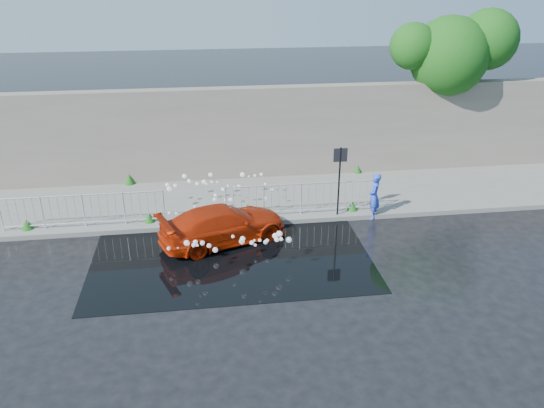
% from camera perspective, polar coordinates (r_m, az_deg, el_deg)
% --- Properties ---
extents(ground, '(90.00, 90.00, 0.00)m').
position_cam_1_polar(ground, '(14.72, -6.11, -7.69)').
color(ground, black).
rests_on(ground, ground).
extents(pavement, '(30.00, 4.00, 0.15)m').
position_cam_1_polar(pavement, '(19.14, -6.68, 0.34)').
color(pavement, '#62635E').
rests_on(pavement, ground).
extents(curb, '(30.00, 0.25, 0.16)m').
position_cam_1_polar(curb, '(17.32, -6.50, -2.28)').
color(curb, '#62635E').
rests_on(curb, ground).
extents(retaining_wall, '(30.00, 0.60, 3.50)m').
position_cam_1_polar(retaining_wall, '(20.59, -7.10, 7.44)').
color(retaining_wall, '#676157').
rests_on(retaining_wall, pavement).
extents(puddle, '(8.00, 5.00, 0.01)m').
position_cam_1_polar(puddle, '(15.60, -4.41, -5.64)').
color(puddle, black).
rests_on(puddle, ground).
extents(sign_post, '(0.45, 0.06, 2.50)m').
position_cam_1_polar(sign_post, '(17.31, 7.29, 3.59)').
color(sign_post, black).
rests_on(sign_post, ground).
extents(tree, '(5.06, 3.07, 6.37)m').
position_cam_1_polar(tree, '(22.46, 19.10, 15.27)').
color(tree, '#332114').
rests_on(tree, ground).
extents(railing_left, '(5.05, 0.05, 1.10)m').
position_cam_1_polar(railing_left, '(17.78, -19.61, -0.54)').
color(railing_left, silver).
rests_on(railing_left, pavement).
extents(railing_right, '(5.05, 0.05, 1.10)m').
position_cam_1_polar(railing_right, '(17.64, 3.14, 0.70)').
color(railing_right, silver).
rests_on(railing_right, pavement).
extents(weeds, '(12.17, 3.93, 0.43)m').
position_cam_1_polar(weeds, '(18.59, -7.37, 0.44)').
color(weeds, '#1D4D14').
rests_on(weeds, pavement).
extents(water_spray, '(3.73, 5.53, 1.06)m').
position_cam_1_polar(water_spray, '(16.74, -5.26, -0.74)').
color(water_spray, white).
rests_on(water_spray, ground).
extents(red_car, '(4.24, 2.88, 1.14)m').
position_cam_1_polar(red_car, '(16.21, -5.24, -2.21)').
color(red_car, '#A82006').
rests_on(red_car, ground).
extents(person, '(0.56, 0.67, 1.58)m').
position_cam_1_polar(person, '(17.90, 10.94, 0.82)').
color(person, blue).
rests_on(person, ground).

